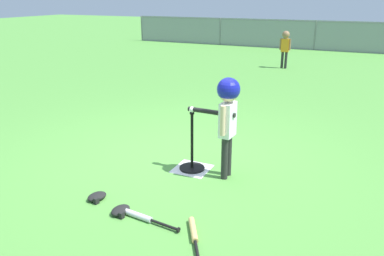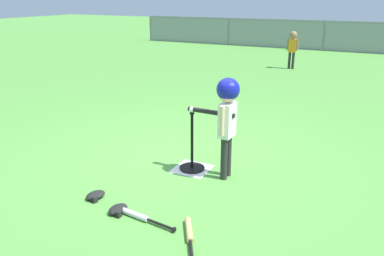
{
  "view_description": "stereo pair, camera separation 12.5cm",
  "coord_description": "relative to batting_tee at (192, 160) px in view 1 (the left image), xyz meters",
  "views": [
    {
      "loc": [
        2.22,
        -4.33,
        2.1
      ],
      "look_at": [
        0.32,
        -0.26,
        0.55
      ],
      "focal_mm": 36.29,
      "sensor_mm": 36.0,
      "label": 1
    },
    {
      "loc": [
        2.33,
        -4.27,
        2.1
      ],
      "look_at": [
        0.32,
        -0.26,
        0.55
      ],
      "focal_mm": 36.29,
      "sensor_mm": 36.0,
      "label": 2
    }
  ],
  "objects": [
    {
      "name": "batter_child",
      "position": [
        0.46,
        -0.02,
        0.74
      ],
      "size": [
        0.64,
        0.35,
        1.22
      ],
      "color": "#262626",
      "rests_on": "ground_plane"
    },
    {
      "name": "spare_bat_wood",
      "position": [
        0.64,
        -1.32,
        -0.09
      ],
      "size": [
        0.42,
        0.65,
        0.06
      ],
      "color": "#DBB266",
      "rests_on": "ground_plane"
    },
    {
      "name": "fielder_deep_right",
      "position": [
        -0.52,
        7.6,
        0.58
      ],
      "size": [
        0.33,
        0.22,
        1.1
      ],
      "color": "#262626",
      "rests_on": "ground_plane"
    },
    {
      "name": "outfield_fence",
      "position": [
        -0.32,
        12.15,
        0.49
      ],
      "size": [
        16.06,
        0.06,
        1.15
      ],
      "color": "slate",
      "rests_on": "ground_plane"
    },
    {
      "name": "batting_tee",
      "position": [
        0.0,
        0.0,
        0.0
      ],
      "size": [
        0.32,
        0.32,
        0.75
      ],
      "color": "black",
      "rests_on": "ground_plane"
    },
    {
      "name": "glove_near_bats",
      "position": [
        -0.21,
        -1.27,
        -0.09
      ],
      "size": [
        0.18,
        0.24,
        0.07
      ],
      "color": "black",
      "rests_on": "ground_plane"
    },
    {
      "name": "home_plate",
      "position": [
        0.0,
        0.0,
        -0.12
      ],
      "size": [
        0.44,
        0.44,
        0.01
      ],
      "primitive_type": "cube",
      "color": "white",
      "rests_on": "ground_plane"
    },
    {
      "name": "glove_by_plate",
      "position": [
        -0.6,
        -1.14,
        -0.09
      ],
      "size": [
        0.2,
        0.25,
        0.07
      ],
      "color": "black",
      "rests_on": "ground_plane"
    },
    {
      "name": "baseball_on_tee",
      "position": [
        0.0,
        0.0,
        0.66
      ],
      "size": [
        0.07,
        0.07,
        0.07
      ],
      "primitive_type": "sphere",
      "color": "white",
      "rests_on": "batting_tee"
    },
    {
      "name": "ground_plane",
      "position": [
        -0.32,
        0.26,
        -0.12
      ],
      "size": [
        60.0,
        60.0,
        0.0
      ],
      "primitive_type": "plane",
      "color": "#51933D"
    },
    {
      "name": "spare_bat_silver",
      "position": [
        0.07,
        -1.27,
        -0.09
      ],
      "size": [
        0.64,
        0.12,
        0.06
      ],
      "color": "silver",
      "rests_on": "ground_plane"
    }
  ]
}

